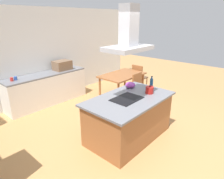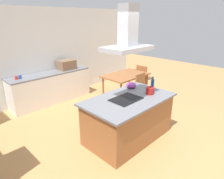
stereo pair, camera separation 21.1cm
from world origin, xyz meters
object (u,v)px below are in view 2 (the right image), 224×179
at_px(cooktop, 126,99).
at_px(range_hood, 128,36).
at_px(countertop_microwave, 67,65).
at_px(chair_facing_island, 143,87).
at_px(tea_kettle, 150,91).
at_px(coffee_mug_red, 16,78).
at_px(chair_at_right_end, 143,76).
at_px(coffee_mug_blue, 20,77).
at_px(dining_table, 126,77).
at_px(olive_oil_bottle, 152,84).
at_px(mixing_bowl, 131,85).

height_order(cooktop, range_hood, range_hood).
relative_size(countertop_microwave, chair_facing_island, 0.56).
distance_m(tea_kettle, coffee_mug_red, 3.43).
bearing_deg(coffee_mug_red, range_hood, -70.78).
relative_size(countertop_microwave, chair_at_right_end, 0.56).
bearing_deg(countertop_microwave, coffee_mug_blue, 179.10).
bearing_deg(chair_at_right_end, cooktop, -150.21).
bearing_deg(range_hood, dining_table, 41.10).
distance_m(olive_oil_bottle, coffee_mug_red, 3.45).
bearing_deg(coffee_mug_blue, dining_table, -27.48).
distance_m(cooktop, range_hood, 1.20).
bearing_deg(dining_table, countertop_microwave, 132.22).
distance_m(olive_oil_bottle, countertop_microwave, 2.94).
xyz_separation_m(dining_table, range_hood, (-1.75, -1.52, 1.43)).
distance_m(tea_kettle, chair_facing_island, 1.62).
relative_size(tea_kettle, coffee_mug_blue, 2.45).
bearing_deg(tea_kettle, olive_oil_bottle, 24.07).
height_order(olive_oil_bottle, countertop_microwave, olive_oil_bottle).
bearing_deg(coffee_mug_blue, mixing_bowl, -59.55).
bearing_deg(mixing_bowl, range_hood, -148.78).
distance_m(coffee_mug_blue, chair_facing_island, 3.37).
height_order(countertop_microwave, dining_table, countertop_microwave).
relative_size(cooktop, dining_table, 0.43).
relative_size(coffee_mug_red, chair_facing_island, 0.10).
distance_m(cooktop, countertop_microwave, 2.93).
relative_size(dining_table, range_hood, 1.56).
distance_m(countertop_microwave, dining_table, 1.87).
bearing_deg(chair_facing_island, tea_kettle, -139.02).
distance_m(cooktop, tea_kettle, 0.60).
height_order(mixing_bowl, countertop_microwave, countertop_microwave).
relative_size(olive_oil_bottle, coffee_mug_red, 3.31).
bearing_deg(countertop_microwave, olive_oil_bottle, -83.97).
relative_size(chair_facing_island, chair_at_right_end, 1.00).
relative_size(cooktop, countertop_microwave, 1.20).
relative_size(coffee_mug_blue, range_hood, 0.10).
distance_m(mixing_bowl, coffee_mug_red, 2.98).
xyz_separation_m(tea_kettle, chair_facing_island, (1.17, 1.02, -0.47)).
bearing_deg(mixing_bowl, tea_kettle, -92.29).
bearing_deg(tea_kettle, chair_at_right_end, 38.89).
bearing_deg(tea_kettle, range_hood, 164.22).
bearing_deg(cooktop, chair_at_right_end, 29.79).
xyz_separation_m(cooktop, olive_oil_bottle, (0.83, -0.05, 0.12)).
distance_m(coffee_mug_blue, dining_table, 3.00).
bearing_deg(chair_facing_island, mixing_bowl, -156.60).
distance_m(mixing_bowl, range_hood, 1.33).
xyz_separation_m(coffee_mug_red, dining_table, (2.75, -1.36, -0.28)).
xyz_separation_m(cooktop, coffee_mug_blue, (-0.90, 2.90, 0.04)).
bearing_deg(cooktop, countertop_microwave, 79.82).
bearing_deg(mixing_bowl, chair_at_right_end, 29.37).
height_order(countertop_microwave, coffee_mug_blue, countertop_microwave).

